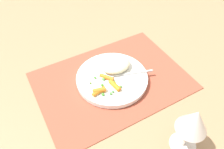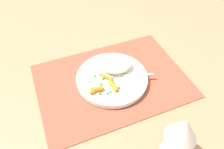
{
  "view_description": "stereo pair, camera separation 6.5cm",
  "coord_description": "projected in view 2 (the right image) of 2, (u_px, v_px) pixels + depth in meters",
  "views": [
    {
      "loc": [
        0.25,
        0.45,
        0.58
      ],
      "look_at": [
        0.0,
        0.0,
        0.03
      ],
      "focal_mm": 35.54,
      "sensor_mm": 36.0,
      "label": 1
    },
    {
      "loc": [
        0.2,
        0.48,
        0.58
      ],
      "look_at": [
        0.0,
        0.0,
        0.03
      ],
      "focal_mm": 35.54,
      "sensor_mm": 36.0,
      "label": 2
    }
  ],
  "objects": [
    {
      "name": "placemat",
      "position": [
        112.0,
        80.0,
        0.78
      ],
      "size": [
        0.51,
        0.37,
        0.01
      ],
      "primitive_type": "cube",
      "color": "#9E4733",
      "rests_on": "ground_plane"
    },
    {
      "name": "pea_scatter",
      "position": [
        106.0,
        86.0,
        0.73
      ],
      "size": [
        0.09,
        0.1,
        0.01
      ],
      "color": "#4E8F45",
      "rests_on": "plate"
    },
    {
      "name": "fork",
      "position": [
        121.0,
        76.0,
        0.76
      ],
      "size": [
        0.18,
        0.07,
        0.01
      ],
      "color": "silver",
      "rests_on": "plate"
    },
    {
      "name": "ground_plane",
      "position": [
        112.0,
        81.0,
        0.78
      ],
      "size": [
        2.4,
        2.4,
        0.0
      ],
      "primitive_type": "plane",
      "color": "#997551"
    },
    {
      "name": "rice_mound",
      "position": [
        117.0,
        65.0,
        0.78
      ],
      "size": [
        0.11,
        0.08,
        0.03
      ],
      "primitive_type": "ellipsoid",
      "color": "beige",
      "rests_on": "plate"
    },
    {
      "name": "wine_glass",
      "position": [
        183.0,
        130.0,
        0.52
      ],
      "size": [
        0.08,
        0.08,
        0.16
      ],
      "color": "silver",
      "rests_on": "ground_plane"
    },
    {
      "name": "plate",
      "position": [
        112.0,
        78.0,
        0.77
      ],
      "size": [
        0.25,
        0.25,
        0.02
      ],
      "primitive_type": "cylinder",
      "color": "white",
      "rests_on": "placemat"
    },
    {
      "name": "carrot_portion",
      "position": [
        104.0,
        86.0,
        0.72
      ],
      "size": [
        0.1,
        0.09,
        0.02
      ],
      "color": "orange",
      "rests_on": "plate"
    }
  ]
}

